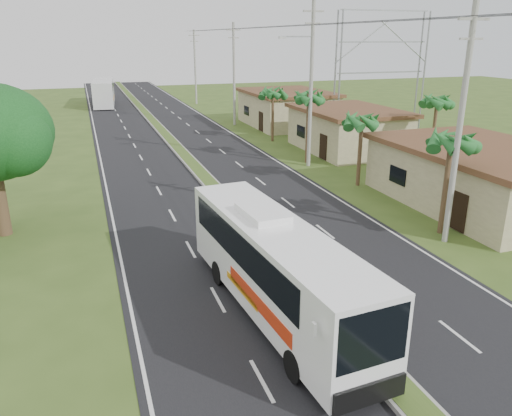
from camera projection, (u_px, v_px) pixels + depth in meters
name	position (u px, v px, depth m)	size (l,w,h in m)	color
ground	(302.00, 286.00, 20.04)	(180.00, 180.00, 0.00)	#38501D
road_asphalt	(195.00, 168.00, 37.93)	(14.00, 160.00, 0.02)	black
median_strip	(195.00, 167.00, 37.90)	(1.20, 160.00, 0.18)	gray
lane_edge_left	(104.00, 176.00, 35.88)	(0.12, 160.00, 0.01)	silver
lane_edge_right	(277.00, 162.00, 39.99)	(0.12, 160.00, 0.01)	silver
shop_near	(481.00, 176.00, 29.12)	(8.60, 12.60, 3.52)	tan
shop_mid	(347.00, 129.00, 43.41)	(7.60, 10.60, 3.67)	tan
shop_far	(287.00, 108.00, 55.91)	(8.60, 11.60, 3.82)	tan
palm_verge_a	(451.00, 141.00, 23.94)	(2.40, 2.40, 5.45)	#473321
palm_verge_b	(362.00, 121.00, 32.24)	(2.40, 2.40, 5.05)	#473321
palm_verge_c	(309.00, 97.00, 38.07)	(2.40, 2.40, 5.85)	#473321
palm_verge_d	(273.00, 93.00, 46.46)	(2.40, 2.40, 5.25)	#473321
palm_behind_shop	(437.00, 101.00, 37.22)	(2.40, 2.40, 5.65)	#473321
utility_pole_a	(460.00, 126.00, 22.59)	(1.60, 0.28, 11.00)	gray
utility_pole_b	(311.00, 83.00, 36.71)	(3.20, 0.28, 12.00)	gray
utility_pole_c	(234.00, 74.00, 54.80)	(1.60, 0.28, 11.00)	gray
utility_pole_d	(195.00, 66.00, 72.78)	(1.60, 0.28, 10.50)	gray
billboard_lattice	(381.00, 64.00, 51.41)	(10.18, 1.18, 12.07)	gray
coach_bus_main	(275.00, 263.00, 17.42)	(3.24, 11.40, 3.64)	white
coach_bus_far	(104.00, 91.00, 72.43)	(3.62, 12.54, 3.60)	silver
motorcyclist	(221.00, 229.00, 23.59)	(1.79, 0.88, 2.39)	black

